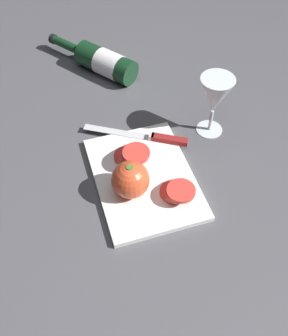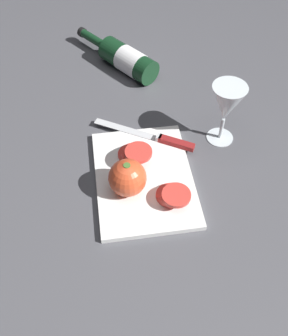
# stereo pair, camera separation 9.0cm
# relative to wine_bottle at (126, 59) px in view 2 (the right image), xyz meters

# --- Properties ---
(ground_plane) EXTENTS (3.00, 3.00, 0.00)m
(ground_plane) POSITION_rel_wine_bottle_xyz_m (-0.44, 0.02, -0.04)
(ground_plane) COLOR #4C4C51
(cutting_board) EXTENTS (0.31, 0.23, 0.01)m
(cutting_board) POSITION_rel_wine_bottle_xyz_m (-0.43, 0.01, -0.03)
(cutting_board) COLOR white
(cutting_board) RESTS_ON ground_plane
(wine_bottle) EXTENTS (0.28, 0.23, 0.08)m
(wine_bottle) POSITION_rel_wine_bottle_xyz_m (0.00, 0.00, 0.00)
(wine_bottle) COLOR #14381E
(wine_bottle) RESTS_ON ground_plane
(wine_glass) EXTENTS (0.08, 0.08, 0.17)m
(wine_glass) POSITION_rel_wine_bottle_xyz_m (-0.32, -0.21, 0.07)
(wine_glass) COLOR silver
(wine_glass) RESTS_ON ground_plane
(whole_tomato) EXTENTS (0.09, 0.09, 0.09)m
(whole_tomato) POSITION_rel_wine_bottle_xyz_m (-0.46, 0.05, 0.02)
(whole_tomato) COLOR #DB4C28
(whole_tomato) RESTS_ON cutting_board
(knife) EXTENTS (0.16, 0.24, 0.01)m
(knife) POSITION_rel_wine_bottle_xyz_m (-0.33, -0.06, -0.02)
(knife) COLOR silver
(knife) RESTS_ON cutting_board
(tomato_slice_stack_near) EXTENTS (0.10, 0.08, 0.05)m
(tomato_slice_stack_near) POSITION_rel_wine_bottle_xyz_m (-0.38, 0.02, 0.00)
(tomato_slice_stack_near) COLOR #D63D33
(tomato_slice_stack_near) RESTS_ON cutting_board
(tomato_slice_stack_far) EXTENTS (0.08, 0.07, 0.03)m
(tomato_slice_stack_far) POSITION_rel_wine_bottle_xyz_m (-0.51, -0.05, -0.01)
(tomato_slice_stack_far) COLOR #D63D33
(tomato_slice_stack_far) RESTS_ON cutting_board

